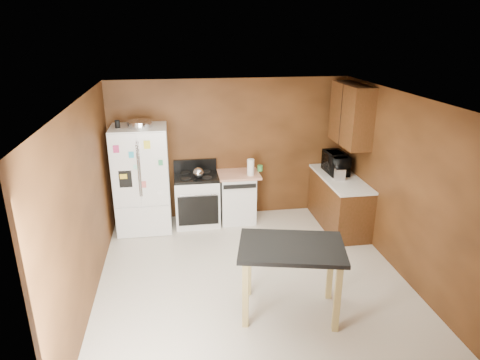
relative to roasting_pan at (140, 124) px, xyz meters
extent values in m
plane|color=beige|center=(1.52, -1.84, -1.85)|extent=(4.50, 4.50, 0.00)
plane|color=white|center=(1.52, -1.84, 0.65)|extent=(4.50, 4.50, 0.00)
plane|color=brown|center=(1.52, 0.41, -0.60)|extent=(4.20, 0.00, 4.20)
plane|color=brown|center=(1.52, -4.09, -0.60)|extent=(4.20, 0.00, 4.20)
plane|color=brown|center=(-0.58, -1.84, -0.60)|extent=(0.00, 4.50, 4.50)
plane|color=brown|center=(3.62, -1.84, -0.60)|extent=(0.00, 4.50, 4.50)
cylinder|color=silver|center=(0.00, 0.00, 0.00)|extent=(0.41, 0.41, 0.10)
cylinder|color=black|center=(-0.34, -0.02, 0.01)|extent=(0.08, 0.08, 0.12)
sphere|color=silver|center=(0.91, -0.06, -0.86)|extent=(0.18, 0.18, 0.18)
cylinder|color=white|center=(1.82, -0.02, -0.82)|extent=(0.16, 0.16, 0.28)
cylinder|color=green|center=(2.02, 0.18, -0.91)|extent=(0.12, 0.12, 0.10)
cube|color=silver|center=(3.25, -0.44, -0.85)|extent=(0.18, 0.27, 0.19)
imported|color=black|center=(3.31, -0.14, -0.79)|extent=(0.41, 0.60, 0.33)
cube|color=white|center=(-0.03, 0.03, -0.95)|extent=(0.90, 0.75, 1.80)
cube|color=white|center=(-0.26, -0.36, -0.67)|extent=(0.43, 0.02, 1.20)
cube|color=white|center=(0.19, -0.36, -0.67)|extent=(0.43, 0.02, 1.20)
cube|color=white|center=(-0.03, -0.36, -1.57)|extent=(0.88, 0.02, 0.54)
cube|color=black|center=(-0.26, -0.36, -0.80)|extent=(0.20, 0.01, 0.28)
cylinder|color=silver|center=(-0.05, -0.38, -0.65)|extent=(0.02, 0.02, 0.90)
cylinder|color=silver|center=(-0.02, -0.38, -0.65)|extent=(0.02, 0.02, 0.90)
cube|color=#C42E6C|center=(-0.35, -0.38, -0.30)|extent=(0.09, 0.00, 0.12)
cube|color=#32B1D6|center=(-0.13, -0.38, -0.40)|extent=(0.08, 0.00, 0.10)
cube|color=yellow|center=(0.12, -0.38, -0.25)|extent=(0.10, 0.00, 0.13)
cube|color=#36985C|center=(0.31, -0.38, -0.55)|extent=(0.07, 0.00, 0.09)
cube|color=yellow|center=(-0.28, -0.38, -0.75)|extent=(0.11, 0.00, 0.08)
cube|color=#DB6361|center=(0.02, -0.38, -0.90)|extent=(0.08, 0.00, 0.11)
cube|color=white|center=(0.27, -0.38, -1.05)|extent=(0.09, 0.00, 0.10)
cube|color=#9FEEDB|center=(-0.08, -0.38, -0.60)|extent=(0.07, 0.00, 0.07)
cube|color=white|center=(0.88, 0.08, -1.43)|extent=(0.76, 0.65, 0.85)
cube|color=black|center=(0.88, 0.08, -0.98)|extent=(0.76, 0.65, 0.05)
cube|color=black|center=(0.88, 0.37, -0.85)|extent=(0.76, 0.06, 0.20)
cube|color=black|center=(0.88, -0.26, -1.47)|extent=(0.68, 0.02, 0.52)
cylinder|color=silver|center=(0.88, -0.26, -1.18)|extent=(0.62, 0.02, 0.02)
cylinder|color=black|center=(0.70, 0.24, -0.95)|extent=(0.17, 0.17, 0.02)
cylinder|color=black|center=(1.06, 0.24, -0.95)|extent=(0.17, 0.17, 0.02)
cylinder|color=black|center=(0.70, -0.08, -0.95)|extent=(0.17, 0.17, 0.02)
cylinder|color=black|center=(1.06, -0.08, -0.95)|extent=(0.17, 0.17, 0.02)
cube|color=white|center=(1.60, 0.11, -1.43)|extent=(0.60, 0.60, 0.85)
cube|color=black|center=(1.60, -0.21, -1.09)|extent=(0.56, 0.02, 0.07)
cube|color=tan|center=(1.60, 0.11, -0.98)|extent=(0.78, 0.62, 0.04)
cube|color=#5E2F19|center=(3.32, -0.39, -1.42)|extent=(0.60, 1.55, 0.86)
cube|color=white|center=(3.32, -0.39, -0.97)|extent=(0.63, 1.58, 0.04)
cube|color=#5E2F19|center=(3.44, -0.29, 0.10)|extent=(0.35, 1.05, 1.00)
cube|color=black|center=(3.27, -0.29, 0.10)|extent=(0.01, 0.01, 1.00)
cube|color=black|center=(1.84, -2.63, -0.97)|extent=(1.38, 1.08, 0.05)
cube|color=#A38B4F|center=(1.41, -2.20, -1.41)|extent=(0.09, 0.09, 0.88)
cube|color=#A38B4F|center=(2.42, -2.43, -1.41)|extent=(0.09, 0.09, 0.88)
cube|color=#A38B4F|center=(1.26, -2.82, -1.41)|extent=(0.09, 0.09, 0.88)
cube|color=#A38B4F|center=(2.28, -3.06, -1.41)|extent=(0.09, 0.09, 0.88)
camera|label=1|loc=(0.57, -6.92, 1.48)|focal=32.00mm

